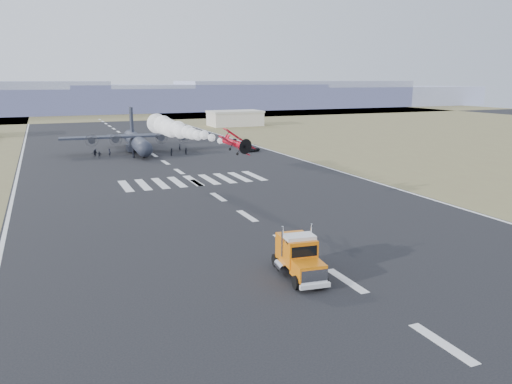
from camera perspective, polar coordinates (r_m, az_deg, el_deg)
ground at (r=46.77m, az=10.30°, el=-9.94°), size 500.00×500.00×0.00m
scrub_far at (r=267.50m, az=-18.04°, el=8.29°), size 500.00×80.00×0.00m
runway_markings at (r=100.42m, az=-8.77°, el=2.34°), size 60.00×260.00×0.01m
ridge_seg_d at (r=297.01m, az=-18.69°, el=9.88°), size 150.00×50.00×13.00m
ridge_seg_e at (r=309.14m, az=-6.42°, el=10.73°), size 150.00×50.00×15.00m
ridge_seg_f at (r=333.72m, az=4.53°, el=11.08°), size 150.00×50.00×17.00m
ridge_seg_g at (r=368.35m, az=13.68°, el=10.61°), size 150.00×50.00×13.00m
hangar_right at (r=199.18m, az=-2.41°, el=8.44°), size 20.50×12.50×5.90m
semi_truck at (r=46.64m, az=4.89°, el=-7.26°), size 3.80×9.03×3.98m
aerobatic_biplane at (r=65.55m, az=-2.39°, el=5.62°), size 4.86×5.09×4.06m
smoke_trail at (r=86.23m, az=-9.83°, el=7.28°), size 5.73×27.71×3.51m
transport_aircraft at (r=130.27m, az=-13.44°, el=5.72°), size 37.00×30.46×10.69m
support_vehicle at (r=126.81m, az=-0.60°, el=4.95°), size 5.34×3.22×1.39m
crew_a at (r=129.24m, az=-8.71°, el=5.03°), size 0.67×0.75×1.74m
crew_b at (r=123.31m, az=-7.98°, el=4.67°), size 0.71×0.91×1.65m
crew_c at (r=126.12m, az=-17.87°, el=4.33°), size 1.05×1.05×1.57m
crew_d at (r=121.59m, az=-17.48°, el=4.09°), size 1.06×0.74×1.64m
crew_e at (r=120.39m, az=-13.83°, el=4.25°), size 0.99×0.91×1.73m
crew_f at (r=124.20m, az=-17.96°, el=4.22°), size 1.59×0.95×1.63m
crew_g at (r=123.87m, az=-16.38°, el=4.36°), size 0.82×0.87×1.87m
crew_h at (r=121.81m, az=-9.59°, el=4.53°), size 0.82×0.99×1.75m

